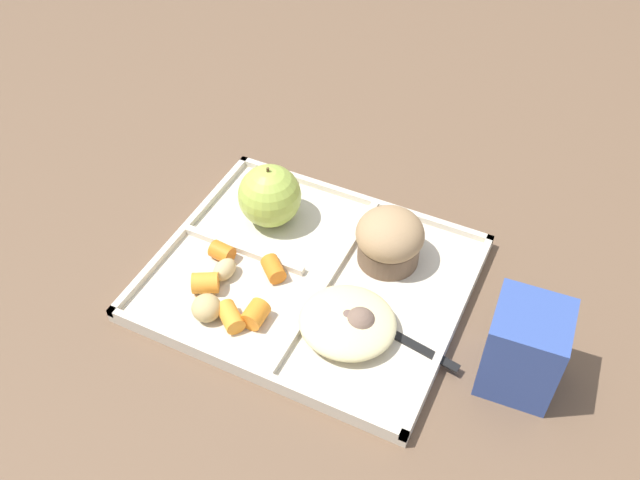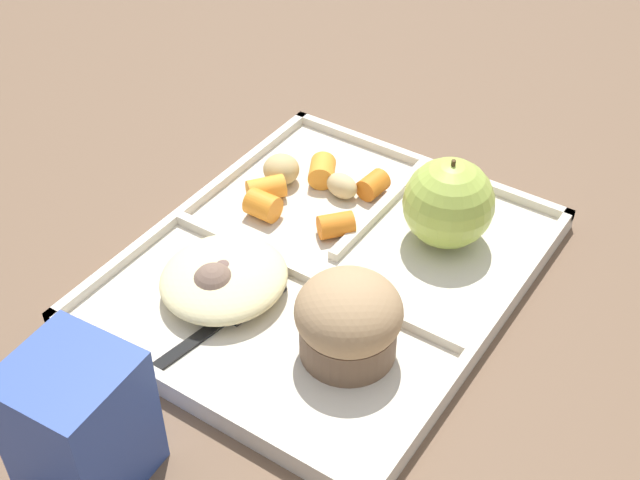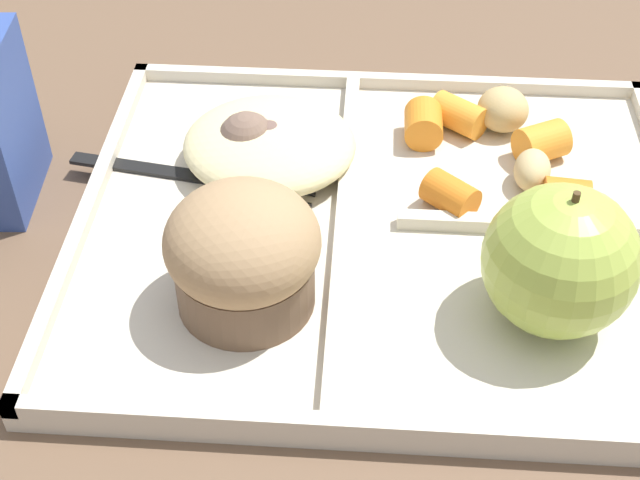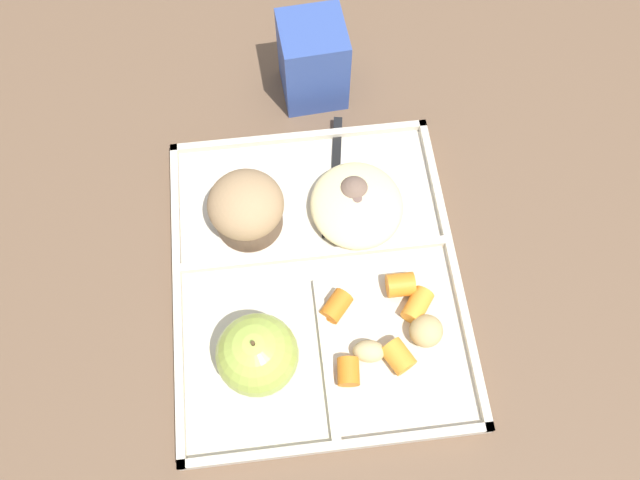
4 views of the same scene
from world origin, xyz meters
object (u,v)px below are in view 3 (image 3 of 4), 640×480
object	(u,v)px
green_apple	(560,261)
bran_muffin	(243,254)
lunch_tray	(383,230)
plastic_fork	(209,178)

from	to	relation	value
green_apple	bran_muffin	distance (m)	0.15
lunch_tray	bran_muffin	distance (m)	0.10
lunch_tray	green_apple	xyz separation A→B (m)	(-0.08, 0.06, 0.04)
green_apple	bran_muffin	world-z (taller)	green_apple
lunch_tray	green_apple	bearing A→B (deg)	142.92
lunch_tray	green_apple	world-z (taller)	green_apple
green_apple	plastic_fork	size ratio (longest dim) A/B	0.52
bran_muffin	plastic_fork	xyz separation A→B (m)	(0.04, -0.10, -0.03)
plastic_fork	green_apple	bearing A→B (deg)	152.99
green_apple	lunch_tray	bearing A→B (deg)	-37.08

